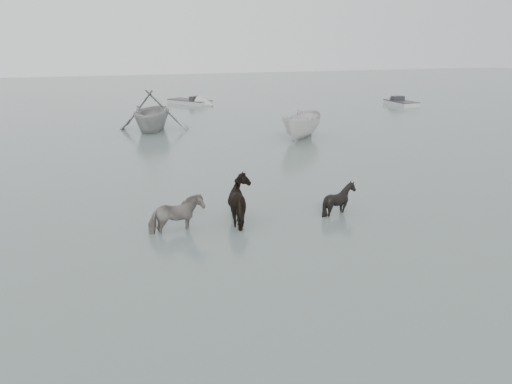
{
  "coord_description": "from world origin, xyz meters",
  "views": [
    {
      "loc": [
        -5.37,
        -12.55,
        5.81
      ],
      "look_at": [
        -0.88,
        2.18,
        1.0
      ],
      "focal_mm": 35.0,
      "sensor_mm": 36.0,
      "label": 1
    }
  ],
  "objects": [
    {
      "name": "rowboat_trail",
      "position": [
        -2.44,
        19.91,
        1.38
      ],
      "size": [
        5.92,
        6.38,
        2.77
      ],
      "primitive_type": "imported",
      "rotation": [
        0.0,
        0.0,
        2.83
      ],
      "color": "#9B9E9B",
      "rests_on": "ground"
    },
    {
      "name": "skiff_mid",
      "position": [
        2.08,
        32.42,
        0.38
      ],
      "size": [
        4.74,
        5.47,
        0.75
      ],
      "primitive_type": null,
      "rotation": [
        0.0,
        0.0,
        -0.91
      ],
      "color": "#9EA19E",
      "rests_on": "ground"
    },
    {
      "name": "ground",
      "position": [
        0.0,
        0.0,
        0.0
      ],
      "size": [
        140.0,
        140.0,
        0.0
      ],
      "primitive_type": "plane",
      "color": "#576760",
      "rests_on": "ground"
    },
    {
      "name": "skiff_port",
      "position": [
        19.81,
        26.13,
        0.38
      ],
      "size": [
        1.77,
        4.53,
        0.75
      ],
      "primitive_type": null,
      "rotation": [
        0.0,
        0.0,
        1.61
      ],
      "color": "#AAACAA",
      "rests_on": "ground"
    },
    {
      "name": "pony_black",
      "position": [
        2.08,
        2.12,
        0.66
      ],
      "size": [
        1.52,
        1.45,
        1.32
      ],
      "primitive_type": "imported",
      "rotation": [
        0.0,
        0.0,
        1.17
      ],
      "color": "black",
      "rests_on": "ground"
    },
    {
      "name": "boat_small",
      "position": [
        5.72,
        14.52,
        0.87
      ],
      "size": [
        4.19,
        4.53,
        1.74
      ],
      "primitive_type": "imported",
      "rotation": [
        0.0,
        0.0,
        -0.7
      ],
      "color": "silver",
      "rests_on": "ground"
    },
    {
      "name": "pony_dark",
      "position": [
        -1.22,
        2.39,
        0.85
      ],
      "size": [
        1.89,
        2.05,
        1.71
      ],
      "primitive_type": "imported",
      "rotation": [
        0.0,
        0.0,
        1.87
      ],
      "color": "black",
      "rests_on": "ground"
    },
    {
      "name": "pony_pinto",
      "position": [
        -3.52,
        2.03,
        0.72
      ],
      "size": [
        1.81,
        1.08,
        1.43
      ],
      "primitive_type": "imported",
      "rotation": [
        0.0,
        0.0,
        1.76
      ],
      "color": "black",
      "rests_on": "ground"
    }
  ]
}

